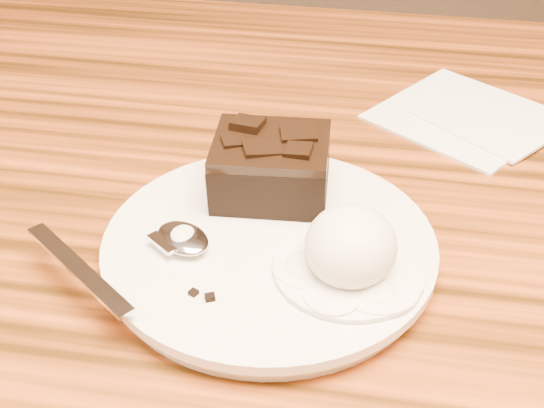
% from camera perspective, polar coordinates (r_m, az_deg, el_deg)
% --- Properties ---
extents(plate, '(0.22, 0.22, 0.02)m').
position_cam_1_polar(plate, '(0.49, -0.20, -3.61)').
color(plate, white).
rests_on(plate, dining_table).
extents(brownie, '(0.08, 0.07, 0.04)m').
position_cam_1_polar(brownie, '(0.52, -0.08, 2.61)').
color(brownie, black).
rests_on(brownie, plate).
extents(ice_cream_scoop, '(0.06, 0.06, 0.05)m').
position_cam_1_polar(ice_cream_scoop, '(0.45, 6.10, -3.24)').
color(ice_cream_scoop, white).
rests_on(ice_cream_scoop, plate).
extents(melt_puddle, '(0.10, 0.10, 0.00)m').
position_cam_1_polar(melt_puddle, '(0.46, 5.96, -5.00)').
color(melt_puddle, white).
rests_on(melt_puddle, plate).
extents(spoon, '(0.15, 0.12, 0.01)m').
position_cam_1_polar(spoon, '(0.48, -6.89, -2.79)').
color(spoon, silver).
rests_on(spoon, plate).
extents(napkin, '(0.19, 0.19, 0.01)m').
position_cam_1_polar(napkin, '(0.68, 14.62, 6.67)').
color(napkin, white).
rests_on(napkin, dining_table).
extents(crumb_a, '(0.01, 0.01, 0.00)m').
position_cam_1_polar(crumb_a, '(0.44, -4.81, -7.21)').
color(crumb_a, black).
rests_on(crumb_a, plate).
extents(crumb_b, '(0.01, 0.01, 0.00)m').
position_cam_1_polar(crumb_b, '(0.45, -6.09, -6.83)').
color(crumb_b, black).
rests_on(crumb_b, plate).
extents(crumb_c, '(0.01, 0.00, 0.00)m').
position_cam_1_polar(crumb_c, '(0.47, 2.66, -4.39)').
color(crumb_c, black).
rests_on(crumb_c, plate).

